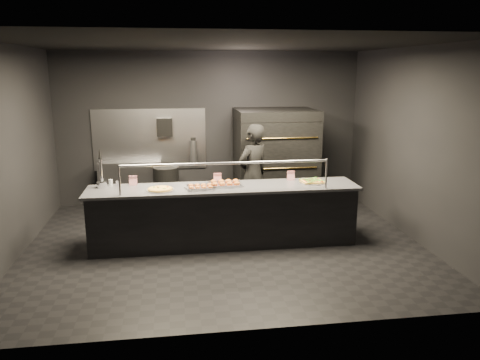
{
  "coord_description": "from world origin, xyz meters",
  "views": [
    {
      "loc": [
        -0.72,
        -6.83,
        2.65
      ],
      "look_at": [
        0.28,
        0.2,
        0.97
      ],
      "focal_mm": 35.0,
      "sensor_mm": 36.0,
      "label": 1
    }
  ],
  "objects_px": {
    "pizza_oven": "(275,158)",
    "fire_extinguisher": "(193,151)",
    "service_counter": "(224,215)",
    "round_pizza": "(160,189)",
    "square_pizza": "(312,181)",
    "worker": "(253,174)",
    "towel_dispenser": "(165,127)",
    "beer_tap": "(101,177)",
    "slider_tray_a": "(201,187)",
    "slider_tray_b": "(225,184)",
    "trash_bin": "(167,188)",
    "prep_shelf": "(131,184)"
  },
  "relations": [
    {
      "from": "pizza_oven",
      "to": "fire_extinguisher",
      "type": "height_order",
      "value": "pizza_oven"
    },
    {
      "from": "service_counter",
      "to": "round_pizza",
      "type": "distance_m",
      "value": 1.06
    },
    {
      "from": "square_pizza",
      "to": "worker",
      "type": "bearing_deg",
      "value": 130.47
    },
    {
      "from": "towel_dispenser",
      "to": "beer_tap",
      "type": "distance_m",
      "value": 2.42
    },
    {
      "from": "service_counter",
      "to": "pizza_oven",
      "type": "relative_size",
      "value": 2.15
    },
    {
      "from": "slider_tray_a",
      "to": "round_pizza",
      "type": "bearing_deg",
      "value": -179.9
    },
    {
      "from": "beer_tap",
      "to": "worker",
      "type": "relative_size",
      "value": 0.34
    },
    {
      "from": "round_pizza",
      "to": "slider_tray_b",
      "type": "distance_m",
      "value": 0.99
    },
    {
      "from": "slider_tray_a",
      "to": "square_pizza",
      "type": "distance_m",
      "value": 1.76
    },
    {
      "from": "fire_extinguisher",
      "to": "trash_bin",
      "type": "xyz_separation_m",
      "value": [
        -0.55,
        -0.34,
        -0.65
      ]
    },
    {
      "from": "beer_tap",
      "to": "slider_tray_a",
      "type": "xyz_separation_m",
      "value": [
        1.46,
        -0.28,
        -0.14
      ]
    },
    {
      "from": "towel_dispenser",
      "to": "prep_shelf",
      "type": "bearing_deg",
      "value": -174.29
    },
    {
      "from": "pizza_oven",
      "to": "slider_tray_b",
      "type": "relative_size",
      "value": 3.5
    },
    {
      "from": "towel_dispenser",
      "to": "worker",
      "type": "height_order",
      "value": "worker"
    },
    {
      "from": "fire_extinguisher",
      "to": "service_counter",
      "type": "bearing_deg",
      "value": -81.7
    },
    {
      "from": "towel_dispenser",
      "to": "square_pizza",
      "type": "height_order",
      "value": "towel_dispenser"
    },
    {
      "from": "slider_tray_b",
      "to": "square_pizza",
      "type": "relative_size",
      "value": 1.3
    },
    {
      "from": "trash_bin",
      "to": "square_pizza",
      "type": "bearing_deg",
      "value": -41.02
    },
    {
      "from": "towel_dispenser",
      "to": "fire_extinguisher",
      "type": "xyz_separation_m",
      "value": [
        0.55,
        0.01,
        -0.49
      ]
    },
    {
      "from": "slider_tray_a",
      "to": "square_pizza",
      "type": "relative_size",
      "value": 1.14
    },
    {
      "from": "round_pizza",
      "to": "slider_tray_b",
      "type": "relative_size",
      "value": 0.77
    },
    {
      "from": "beer_tap",
      "to": "slider_tray_a",
      "type": "relative_size",
      "value": 1.22
    },
    {
      "from": "prep_shelf",
      "to": "beer_tap",
      "type": "bearing_deg",
      "value": -95.91
    },
    {
      "from": "service_counter",
      "to": "fire_extinguisher",
      "type": "height_order",
      "value": "service_counter"
    },
    {
      "from": "service_counter",
      "to": "pizza_oven",
      "type": "distance_m",
      "value": 2.3
    },
    {
      "from": "slider_tray_a",
      "to": "slider_tray_b",
      "type": "height_order",
      "value": "slider_tray_b"
    },
    {
      "from": "pizza_oven",
      "to": "prep_shelf",
      "type": "distance_m",
      "value": 2.88
    },
    {
      "from": "beer_tap",
      "to": "square_pizza",
      "type": "relative_size",
      "value": 1.4
    },
    {
      "from": "slider_tray_b",
      "to": "worker",
      "type": "bearing_deg",
      "value": 57.54
    },
    {
      "from": "trash_bin",
      "to": "towel_dispenser",
      "type": "bearing_deg",
      "value": 90.0
    },
    {
      "from": "beer_tap",
      "to": "pizza_oven",
      "type": "bearing_deg",
      "value": 29.39
    },
    {
      "from": "slider_tray_a",
      "to": "trash_bin",
      "type": "distance_m",
      "value": 2.28
    },
    {
      "from": "prep_shelf",
      "to": "slider_tray_b",
      "type": "xyz_separation_m",
      "value": [
        1.63,
        -2.26,
        0.5
      ]
    },
    {
      "from": "prep_shelf",
      "to": "beer_tap",
      "type": "relative_size",
      "value": 2.05
    },
    {
      "from": "prep_shelf",
      "to": "trash_bin",
      "type": "bearing_deg",
      "value": -20.25
    },
    {
      "from": "prep_shelf",
      "to": "square_pizza",
      "type": "height_order",
      "value": "square_pizza"
    },
    {
      "from": "pizza_oven",
      "to": "trash_bin",
      "type": "xyz_separation_m",
      "value": [
        -2.1,
        0.16,
        -0.56
      ]
    },
    {
      "from": "prep_shelf",
      "to": "fire_extinguisher",
      "type": "xyz_separation_m",
      "value": [
        1.25,
        0.08,
        0.61
      ]
    },
    {
      "from": "pizza_oven",
      "to": "service_counter",
      "type": "bearing_deg",
      "value": -122.27
    },
    {
      "from": "towel_dispenser",
      "to": "trash_bin",
      "type": "bearing_deg",
      "value": -90.0
    },
    {
      "from": "towel_dispenser",
      "to": "slider_tray_a",
      "type": "height_order",
      "value": "towel_dispenser"
    },
    {
      "from": "slider_tray_a",
      "to": "fire_extinguisher",
      "type": "bearing_deg",
      "value": 89.84
    },
    {
      "from": "round_pizza",
      "to": "slider_tray_a",
      "type": "xyz_separation_m",
      "value": [
        0.59,
        0.0,
        0.01
      ]
    },
    {
      "from": "fire_extinguisher",
      "to": "trash_bin",
      "type": "distance_m",
      "value": 0.92
    },
    {
      "from": "worker",
      "to": "square_pizza",
      "type": "bearing_deg",
      "value": 97.19
    },
    {
      "from": "pizza_oven",
      "to": "round_pizza",
      "type": "relative_size",
      "value": 4.56
    },
    {
      "from": "pizza_oven",
      "to": "square_pizza",
      "type": "relative_size",
      "value": 4.55
    },
    {
      "from": "pizza_oven",
      "to": "round_pizza",
      "type": "bearing_deg",
      "value": -137.28
    },
    {
      "from": "trash_bin",
      "to": "worker",
      "type": "bearing_deg",
      "value": -35.5
    },
    {
      "from": "fire_extinguisher",
      "to": "slider_tray_a",
      "type": "bearing_deg",
      "value": -90.16
    }
  ]
}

